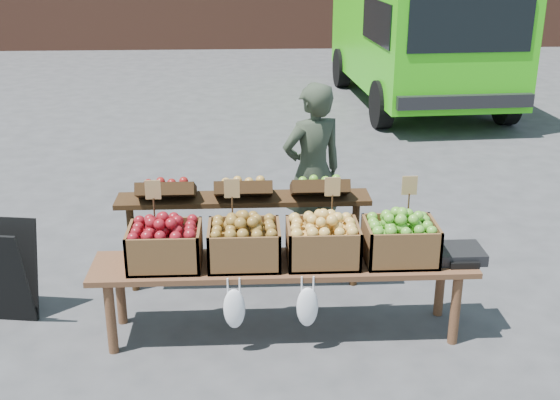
{
  "coord_description": "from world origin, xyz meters",
  "views": [
    {
      "loc": [
        0.39,
        -4.96,
        2.74
      ],
      "look_at": [
        0.64,
        0.01,
        0.85
      ],
      "focal_mm": 45.0,
      "sensor_mm": 36.0,
      "label": 1
    }
  ],
  "objects_px": {
    "crate_red_apples": "(323,243)",
    "weighing_scale": "(458,253)",
    "delivery_van": "(418,39)",
    "crate_green_apples": "(400,242)",
    "display_bench": "(283,298)",
    "crate_golden_apples": "(165,247)",
    "vendor": "(312,172)",
    "crate_russet_pears": "(244,245)",
    "back_table": "(244,229)"
  },
  "relations": [
    {
      "from": "crate_red_apples",
      "to": "weighing_scale",
      "type": "bearing_deg",
      "value": 0.0
    },
    {
      "from": "delivery_van",
      "to": "crate_green_apples",
      "type": "xyz_separation_m",
      "value": [
        -1.82,
        -7.31,
        -0.39
      ]
    },
    {
      "from": "delivery_van",
      "to": "display_bench",
      "type": "relative_size",
      "value": 1.82
    },
    {
      "from": "crate_golden_apples",
      "to": "crate_red_apples",
      "type": "xyz_separation_m",
      "value": [
        1.1,
        0.0,
        0.0
      ]
    },
    {
      "from": "crate_green_apples",
      "to": "weighing_scale",
      "type": "height_order",
      "value": "crate_green_apples"
    },
    {
      "from": "vendor",
      "to": "crate_red_apples",
      "type": "relative_size",
      "value": 3.17
    },
    {
      "from": "display_bench",
      "to": "crate_green_apples",
      "type": "relative_size",
      "value": 5.4
    },
    {
      "from": "crate_green_apples",
      "to": "weighing_scale",
      "type": "distance_m",
      "value": 0.44
    },
    {
      "from": "crate_russet_pears",
      "to": "crate_red_apples",
      "type": "xyz_separation_m",
      "value": [
        0.55,
        0.0,
        0.0
      ]
    },
    {
      "from": "display_bench",
      "to": "crate_green_apples",
      "type": "distance_m",
      "value": 0.93
    },
    {
      "from": "vendor",
      "to": "crate_green_apples",
      "type": "relative_size",
      "value": 3.17
    },
    {
      "from": "display_bench",
      "to": "crate_red_apples",
      "type": "distance_m",
      "value": 0.51
    },
    {
      "from": "crate_green_apples",
      "to": "weighing_scale",
      "type": "relative_size",
      "value": 1.47
    },
    {
      "from": "back_table",
      "to": "crate_red_apples",
      "type": "distance_m",
      "value": 0.93
    },
    {
      "from": "vendor",
      "to": "back_table",
      "type": "height_order",
      "value": "vendor"
    },
    {
      "from": "crate_red_apples",
      "to": "vendor",
      "type": "bearing_deg",
      "value": 87.83
    },
    {
      "from": "crate_green_apples",
      "to": "crate_russet_pears",
      "type": "bearing_deg",
      "value": 180.0
    },
    {
      "from": "back_table",
      "to": "crate_russet_pears",
      "type": "relative_size",
      "value": 4.2
    },
    {
      "from": "delivery_van",
      "to": "crate_red_apples",
      "type": "height_order",
      "value": "delivery_van"
    },
    {
      "from": "crate_russet_pears",
      "to": "vendor",
      "type": "bearing_deg",
      "value": 65.49
    },
    {
      "from": "display_bench",
      "to": "back_table",
      "type": "bearing_deg",
      "value": 111.08
    },
    {
      "from": "vendor",
      "to": "crate_russet_pears",
      "type": "distance_m",
      "value": 1.45
    },
    {
      "from": "delivery_van",
      "to": "vendor",
      "type": "height_order",
      "value": "delivery_van"
    },
    {
      "from": "display_bench",
      "to": "weighing_scale",
      "type": "height_order",
      "value": "weighing_scale"
    },
    {
      "from": "back_table",
      "to": "crate_russet_pears",
      "type": "bearing_deg",
      "value": -89.8
    },
    {
      "from": "delivery_van",
      "to": "display_bench",
      "type": "bearing_deg",
      "value": -113.49
    },
    {
      "from": "vendor",
      "to": "back_table",
      "type": "xyz_separation_m",
      "value": [
        -0.6,
        -0.6,
        -0.27
      ]
    },
    {
      "from": "display_bench",
      "to": "crate_russet_pears",
      "type": "height_order",
      "value": "crate_russet_pears"
    },
    {
      "from": "display_bench",
      "to": "crate_red_apples",
      "type": "xyz_separation_m",
      "value": [
        0.27,
        0.0,
        0.42
      ]
    },
    {
      "from": "crate_red_apples",
      "to": "weighing_scale",
      "type": "height_order",
      "value": "crate_red_apples"
    },
    {
      "from": "back_table",
      "to": "crate_green_apples",
      "type": "xyz_separation_m",
      "value": [
        1.1,
        -0.72,
        0.19
      ]
    },
    {
      "from": "vendor",
      "to": "weighing_scale",
      "type": "bearing_deg",
      "value": 101.8
    },
    {
      "from": "delivery_van",
      "to": "crate_golden_apples",
      "type": "distance_m",
      "value": 8.1
    },
    {
      "from": "display_bench",
      "to": "weighing_scale",
      "type": "bearing_deg",
      "value": 0.0
    },
    {
      "from": "vendor",
      "to": "crate_green_apples",
      "type": "xyz_separation_m",
      "value": [
        0.5,
        -1.32,
        -0.08
      ]
    },
    {
      "from": "delivery_van",
      "to": "display_bench",
      "type": "height_order",
      "value": "delivery_van"
    },
    {
      "from": "crate_russet_pears",
      "to": "crate_green_apples",
      "type": "bearing_deg",
      "value": 0.0
    },
    {
      "from": "vendor",
      "to": "display_bench",
      "type": "relative_size",
      "value": 0.59
    },
    {
      "from": "delivery_van",
      "to": "crate_green_apples",
      "type": "height_order",
      "value": "delivery_van"
    },
    {
      "from": "vendor",
      "to": "delivery_van",
      "type": "bearing_deg",
      "value": -134.53
    },
    {
      "from": "back_table",
      "to": "display_bench",
      "type": "xyz_separation_m",
      "value": [
        0.28,
        -0.72,
        -0.24
      ]
    },
    {
      "from": "crate_golden_apples",
      "to": "back_table",
      "type": "bearing_deg",
      "value": 52.75
    },
    {
      "from": "delivery_van",
      "to": "display_bench",
      "type": "xyz_separation_m",
      "value": [
        -2.65,
        -7.31,
        -0.81
      ]
    },
    {
      "from": "display_bench",
      "to": "crate_golden_apples",
      "type": "height_order",
      "value": "crate_golden_apples"
    },
    {
      "from": "weighing_scale",
      "to": "delivery_van",
      "type": "bearing_deg",
      "value": 79.15
    },
    {
      "from": "back_table",
      "to": "display_bench",
      "type": "bearing_deg",
      "value": -68.92
    },
    {
      "from": "crate_golden_apples",
      "to": "crate_russet_pears",
      "type": "height_order",
      "value": "same"
    },
    {
      "from": "crate_russet_pears",
      "to": "delivery_van",
      "type": "bearing_deg",
      "value": 68.18
    },
    {
      "from": "crate_russet_pears",
      "to": "weighing_scale",
      "type": "height_order",
      "value": "crate_russet_pears"
    },
    {
      "from": "display_bench",
      "to": "crate_golden_apples",
      "type": "bearing_deg",
      "value": 180.0
    }
  ]
}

